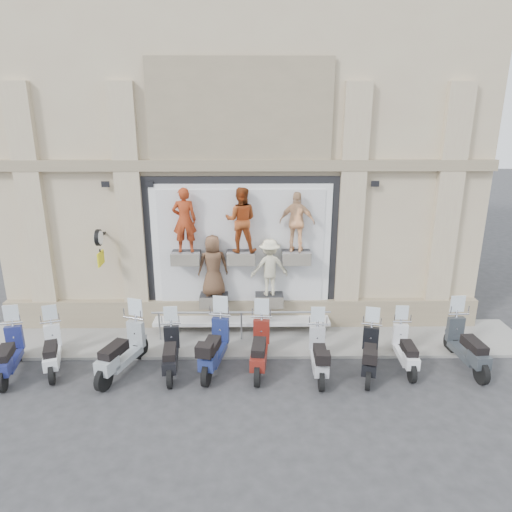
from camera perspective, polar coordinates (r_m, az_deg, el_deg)
The scene contains 16 objects.
ground at distance 11.46m, azimuth -2.00°, elevation -15.30°, with size 90.00×90.00×0.00m, color #2C2C2F.
sidewalk at distance 13.26m, azimuth -1.80°, elevation -10.27°, with size 16.00×2.20×0.08m, color gray.
building at distance 16.66m, azimuth -1.68°, elevation 16.67°, with size 14.00×8.60×12.00m, color #C1B18C, non-canonical shape.
shop_vitrine at distance 12.95m, azimuth -1.65°, elevation 0.52°, with size 5.60×0.83×4.30m.
guard_rail at distance 12.98m, azimuth -1.83°, elevation -8.81°, with size 5.06×0.10×0.93m, color #9EA0A5, non-canonical shape.
clock_sign_bracket at distance 13.26m, azimuth -19.00°, elevation 1.59°, with size 0.10×0.80×1.02m.
scooter_a at distance 12.81m, azimuth -28.65°, elevation -9.81°, with size 0.57×1.96×1.59m, color navy, non-canonical shape.
scooter_b at distance 12.61m, azimuth -24.26°, elevation -9.82°, with size 0.54×1.86×1.51m, color silver, non-canonical shape.
scooter_c at distance 11.79m, azimuth -16.51°, elevation -10.26°, with size 0.62×2.13×1.73m, color gray, non-canonical shape.
scooter_d at distance 11.62m, azimuth -10.68°, elevation -10.84°, with size 0.54×1.86×1.51m, color black, non-canonical shape.
scooter_e at distance 11.56m, azimuth -5.25°, elevation -10.20°, with size 0.61×2.10×1.70m, color navy, non-canonical shape.
scooter_f at distance 11.51m, azimuth 0.47°, elevation -10.41°, with size 0.59×2.03×1.65m, color #611710, non-canonical shape.
scooter_g at distance 11.43m, azimuth 7.92°, elevation -11.10°, with size 0.55×1.89×1.54m, color #9FA1A6, non-canonical shape.
scooter_h at distance 11.69m, azimuth 14.10°, elevation -10.85°, with size 0.55×1.88×1.53m, color black, non-canonical shape.
scooter_i at distance 12.22m, azimuth 18.27°, elevation -10.14°, with size 0.52×1.79×1.45m, color silver, non-canonical shape.
scooter_j at distance 12.76m, azimuth 24.99°, elevation -9.18°, with size 0.60×2.07×1.68m, color #292E32, non-canonical shape.
Camera 1 is at (0.27, -9.66, 6.17)m, focal length 32.00 mm.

